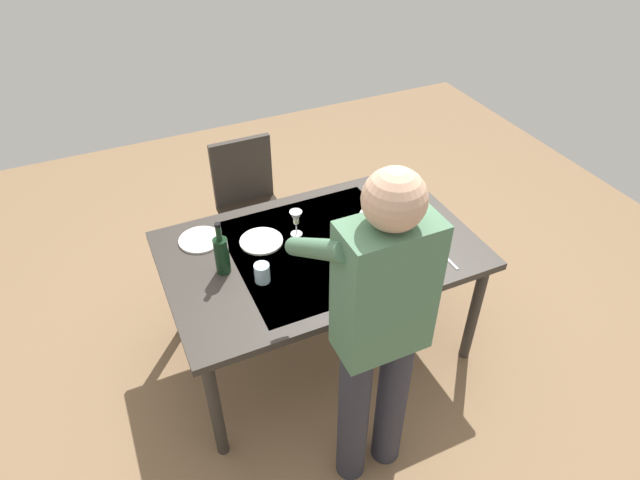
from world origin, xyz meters
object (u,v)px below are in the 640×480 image
at_px(water_cup_far_left, 418,195).
at_px(water_cup_near_left, 398,182).
at_px(wine_bottle, 222,254).
at_px(person_server, 379,326).
at_px(dining_table, 320,257).
at_px(dinner_plate_far, 261,241).
at_px(serving_bowl_pasta, 386,220).
at_px(chair_near, 249,199).
at_px(water_cup_near_right, 262,273).
at_px(wine_glass_left, 296,219).
at_px(dinner_plate_near, 200,240).

bearing_deg(water_cup_far_left, water_cup_near_left, -76.58).
bearing_deg(wine_bottle, person_server, 117.31).
xyz_separation_m(dining_table, wine_bottle, (0.51, -0.03, 0.18)).
distance_m(person_server, dinner_plate_far, 0.98).
bearing_deg(dinner_plate_far, serving_bowl_pasta, 168.10).
distance_m(chair_near, water_cup_near_right, 1.07).
bearing_deg(water_cup_near_left, dinner_plate_far, 8.34).
bearing_deg(water_cup_near_right, dinner_plate_far, -108.47).
distance_m(water_cup_near_left, water_cup_far_left, 0.16).
relative_size(wine_glass_left, water_cup_far_left, 1.73).
distance_m(dining_table, person_server, 0.83).
xyz_separation_m(water_cup_near_left, dinner_plate_far, (0.92, 0.13, -0.05)).
height_order(wine_bottle, water_cup_near_left, wine_bottle).
bearing_deg(wine_bottle, chair_near, -115.02).
height_order(chair_near, dinner_plate_far, chair_near).
relative_size(person_server, dinner_plate_far, 7.34).
distance_m(chair_near, person_server, 1.72).
xyz_separation_m(person_server, serving_bowl_pasta, (-0.51, -0.80, -0.18)).
relative_size(serving_bowl_pasta, dinner_plate_near, 1.30).
relative_size(chair_near, water_cup_near_left, 8.65).
bearing_deg(person_server, wine_glass_left, -91.72).
xyz_separation_m(chair_near, wine_glass_left, (-0.04, 0.74, 0.33)).
distance_m(water_cup_near_right, serving_bowl_pasta, 0.79).
bearing_deg(chair_near, water_cup_near_right, 75.99).
height_order(wine_glass_left, dinner_plate_near, wine_glass_left).
xyz_separation_m(chair_near, water_cup_near_left, (-0.76, 0.59, 0.27)).
distance_m(chair_near, water_cup_far_left, 1.12).
distance_m(water_cup_near_right, dinner_plate_far, 0.30).
xyz_separation_m(person_server, water_cup_far_left, (-0.79, -0.92, -0.17)).
xyz_separation_m(water_cup_near_right, dinner_plate_near, (0.20, -0.43, -0.04)).
distance_m(person_server, water_cup_far_left, 1.22).
bearing_deg(person_server, dinner_plate_near, -67.17).
bearing_deg(dinner_plate_near, serving_bowl_pasta, 163.46).
distance_m(person_server, water_cup_near_right, 0.73).
distance_m(wine_bottle, wine_glass_left, 0.46).
bearing_deg(person_server, chair_near, -89.61).
relative_size(dining_table, water_cup_far_left, 18.58).
xyz_separation_m(water_cup_far_left, serving_bowl_pasta, (0.28, 0.12, -0.01)).
bearing_deg(chair_near, dinner_plate_far, 77.81).
bearing_deg(wine_bottle, wine_glass_left, -164.28).
bearing_deg(dining_table, wine_glass_left, -65.71).
distance_m(serving_bowl_pasta, dinner_plate_far, 0.69).
bearing_deg(water_cup_far_left, dinner_plate_far, -1.30).
distance_m(dining_table, wine_glass_left, 0.24).
relative_size(person_server, wine_bottle, 5.71).
xyz_separation_m(person_server, dinner_plate_near, (0.46, -1.09, -0.21)).
bearing_deg(serving_bowl_pasta, water_cup_near_right, 10.48).
distance_m(chair_near, water_cup_near_left, 1.00).
height_order(serving_bowl_pasta, dinner_plate_far, serving_bowl_pasta).
bearing_deg(serving_bowl_pasta, dinner_plate_near, -16.54).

